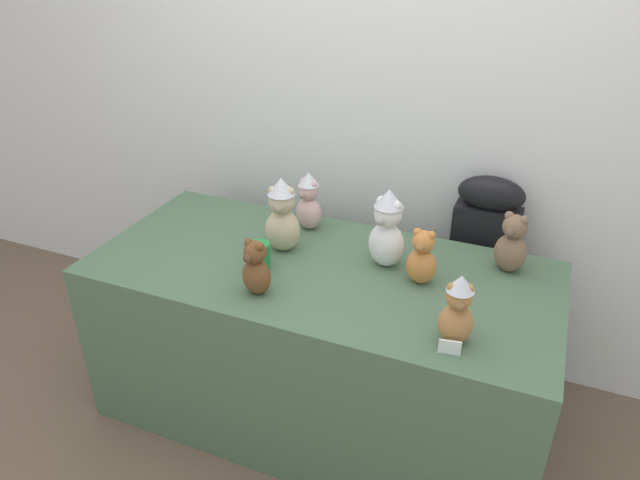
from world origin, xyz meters
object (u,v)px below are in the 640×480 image
teddy_bear_snow (387,229)px  teddy_bear_mocha (512,245)px  teddy_bear_chestnut (256,269)px  teddy_bear_ginger (422,258)px  instrument_case (478,279)px  teddy_bear_caramel (457,310)px  teddy_bear_sand (282,216)px  display_table (320,343)px  teddy_bear_blush (309,202)px  party_cup_green (260,256)px

teddy_bear_snow → teddy_bear_mocha: bearing=36.6°
teddy_bear_mocha → teddy_bear_chestnut: teddy_bear_mocha is taller
teddy_bear_mocha → teddy_bear_ginger: (-0.29, -0.21, -0.01)m
instrument_case → teddy_bear_chestnut: size_ratio=4.68×
teddy_bear_mocha → teddy_bear_ginger: bearing=-125.2°
teddy_bear_chestnut → teddy_bear_caramel: bearing=16.3°
instrument_case → teddy_bear_caramel: bearing=-87.9°
teddy_bear_sand → teddy_bear_mocha: (0.87, 0.19, -0.04)m
teddy_bear_mocha → display_table: bearing=-140.4°
teddy_bear_snow → teddy_bear_blush: size_ratio=1.23×
display_table → teddy_bear_caramel: 0.80m
instrument_case → teddy_bear_snow: (-0.32, -0.43, 0.40)m
teddy_bear_snow → instrument_case: bearing=71.9°
teddy_bear_mocha → teddy_bear_chestnut: 0.97m
teddy_bear_chestnut → party_cup_green: teddy_bear_chestnut is taller
teddy_bear_snow → teddy_bear_ginger: size_ratio=1.46×
teddy_bear_chestnut → party_cup_green: 0.18m
teddy_bear_caramel → party_cup_green: (-0.78, 0.16, -0.07)m
teddy_bear_snow → teddy_bear_chestnut: teddy_bear_snow is taller
teddy_bear_mocha → party_cup_green: size_ratio=2.21×
teddy_bear_snow → party_cup_green: bearing=-134.7°
teddy_bear_sand → instrument_case: bearing=19.8°
display_table → teddy_bear_sand: size_ratio=5.74×
instrument_case → teddy_bear_chestnut: instrument_case is taller
teddy_bear_mocha → teddy_bear_caramel: 0.52m
display_table → teddy_bear_mocha: size_ratio=7.49×
display_table → teddy_bear_sand: teddy_bear_sand is taller
teddy_bear_blush → instrument_case: bearing=38.6°
teddy_bear_mocha → teddy_bear_caramel: bearing=-82.9°
teddy_bear_chestnut → teddy_bear_blush: 0.54m
instrument_case → teddy_bear_mocha: (0.12, -0.29, 0.36)m
display_table → instrument_case: bearing=44.4°
display_table → teddy_bear_blush: size_ratio=6.97×
teddy_bear_chestnut → teddy_bear_caramel: 0.71m
display_table → teddy_bear_caramel: teddy_bear_caramel is taller
instrument_case → teddy_bear_sand: (-0.75, -0.47, 0.40)m
display_table → teddy_bear_mocha: teddy_bear_mocha is taller
teddy_bear_sand → teddy_bear_blush: teddy_bear_sand is taller
instrument_case → teddy_bear_mocha: bearing=-65.5°
teddy_bear_snow → party_cup_green: 0.50m
teddy_bear_mocha → teddy_bear_blush: 0.85m
teddy_bear_chestnut → teddy_bear_mocha: bearing=48.4°
teddy_bear_caramel → party_cup_green: bearing=152.5°
instrument_case → teddy_bear_caramel: size_ratio=4.07×
teddy_bear_snow → teddy_bear_blush: bearing=176.3°
display_table → teddy_bear_blush: 0.61m
display_table → teddy_bear_mocha: 0.88m
teddy_bear_sand → teddy_bear_chestnut: 0.33m
teddy_bear_ginger → teddy_bear_blush: bearing=160.7°
teddy_bear_snow → teddy_bear_mocha: teddy_bear_snow is taller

